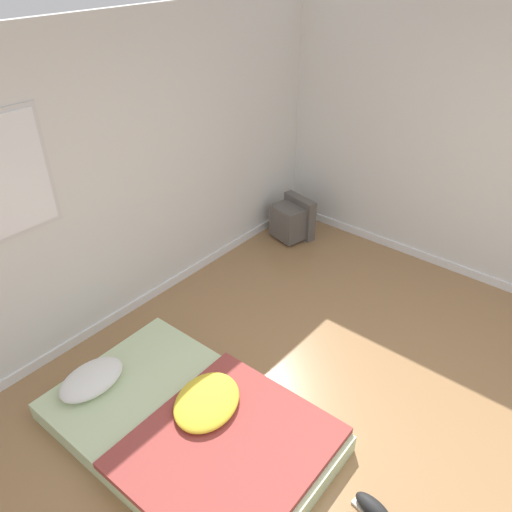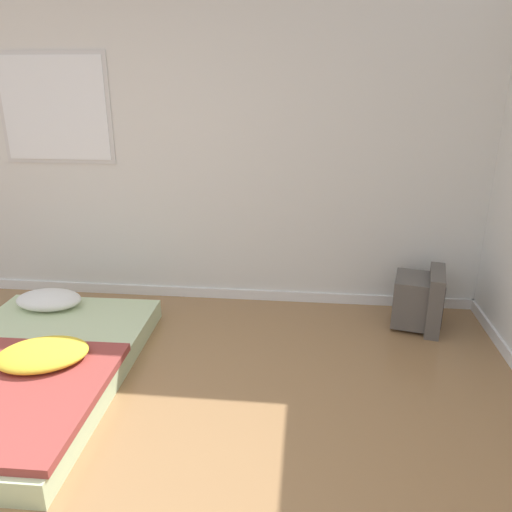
# 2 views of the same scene
# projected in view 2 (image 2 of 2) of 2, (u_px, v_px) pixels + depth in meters

# --- Properties ---
(wall_back) EXTENTS (7.97, 0.08, 2.60)m
(wall_back) POSITION_uv_depth(u_px,v_px,m) (151.00, 154.00, 4.22)
(wall_back) COLOR silver
(wall_back) RESTS_ON ground_plane
(mattress_bed) EXTENTS (1.31, 2.04, 0.30)m
(mattress_bed) POSITION_uv_depth(u_px,v_px,m) (24.00, 369.00, 3.26)
(mattress_bed) COLOR beige
(mattress_bed) RESTS_ON ground_plane
(crt_tv) EXTENTS (0.45, 0.48, 0.48)m
(crt_tv) POSITION_uv_depth(u_px,v_px,m) (420.00, 300.00, 3.98)
(crt_tv) COLOR #56514C
(crt_tv) RESTS_ON ground_plane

